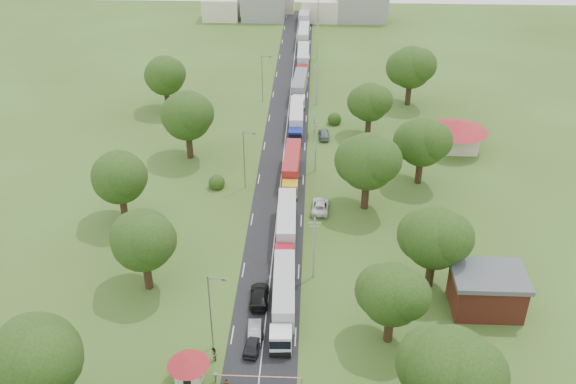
# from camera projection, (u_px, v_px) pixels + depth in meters

# --- Properties ---
(ground) EXTENTS (260.00, 260.00, 0.00)m
(ground) POSITION_uv_depth(u_px,v_px,m) (274.00, 244.00, 88.30)
(ground) COLOR #334918
(ground) RESTS_ON ground
(road) EXTENTS (8.00, 200.00, 0.04)m
(road) POSITION_uv_depth(u_px,v_px,m) (282.00, 174.00, 105.46)
(road) COLOR black
(road) RESTS_ON ground
(boom_barrier) EXTENTS (9.22, 0.35, 1.18)m
(boom_barrier) POSITION_uv_depth(u_px,v_px,m) (245.00, 377.00, 66.44)
(boom_barrier) COLOR slate
(boom_barrier) RESTS_ON ground
(guard_booth) EXTENTS (4.40, 4.40, 3.45)m
(guard_booth) POSITION_uv_depth(u_px,v_px,m) (189.00, 366.00, 66.02)
(guard_booth) COLOR beige
(guard_booth) RESTS_ON ground
(info_sign) EXTENTS (0.12, 3.10, 4.10)m
(info_sign) POSITION_uv_depth(u_px,v_px,m) (314.00, 120.00, 116.60)
(info_sign) COLOR slate
(info_sign) RESTS_ON ground
(pole_1) EXTENTS (1.60, 0.24, 9.00)m
(pole_1) POSITION_uv_depth(u_px,v_px,m) (314.00, 247.00, 79.68)
(pole_1) COLOR gray
(pole_1) RESTS_ON ground
(pole_2) EXTENTS (1.60, 0.24, 9.00)m
(pole_2) POSITION_uv_depth(u_px,v_px,m) (316.00, 146.00, 103.71)
(pole_2) COLOR gray
(pole_2) RESTS_ON ground
(pole_3) EXTENTS (1.60, 0.24, 9.00)m
(pole_3) POSITION_uv_depth(u_px,v_px,m) (317.00, 83.00, 127.74)
(pole_3) COLOR gray
(pole_3) RESTS_ON ground
(pole_4) EXTENTS (1.60, 0.24, 9.00)m
(pole_4) POSITION_uv_depth(u_px,v_px,m) (318.00, 40.00, 151.77)
(pole_4) COLOR gray
(pole_4) RESTS_ON ground
(pole_5) EXTENTS (1.60, 0.24, 9.00)m
(pole_5) POSITION_uv_depth(u_px,v_px,m) (318.00, 8.00, 175.80)
(pole_5) COLOR gray
(pole_5) RESTS_ON ground
(lamp_0) EXTENTS (2.03, 0.22, 10.00)m
(lamp_0) POSITION_uv_depth(u_px,v_px,m) (212.00, 309.00, 68.50)
(lamp_0) COLOR slate
(lamp_0) RESTS_ON ground
(lamp_1) EXTENTS (2.03, 0.22, 10.00)m
(lamp_1) POSITION_uv_depth(u_px,v_px,m) (245.00, 157.00, 98.54)
(lamp_1) COLOR slate
(lamp_1) RESTS_ON ground
(lamp_2) EXTENTS (2.03, 0.22, 10.00)m
(lamp_2) POSITION_uv_depth(u_px,v_px,m) (263.00, 76.00, 128.57)
(lamp_2) COLOR slate
(lamp_2) RESTS_ON ground
(tree_1) EXTENTS (9.60, 9.60, 12.05)m
(tree_1) POSITION_uv_depth(u_px,v_px,m) (450.00, 370.00, 57.99)
(tree_1) COLOR #382616
(tree_1) RESTS_ON ground
(tree_2) EXTENTS (8.00, 8.00, 10.10)m
(tree_2) POSITION_uv_depth(u_px,v_px,m) (392.00, 294.00, 69.06)
(tree_2) COLOR #382616
(tree_2) RESTS_ON ground
(tree_3) EXTENTS (8.80, 8.80, 11.07)m
(tree_3) POSITION_uv_depth(u_px,v_px,m) (435.00, 237.00, 77.10)
(tree_3) COLOR #382616
(tree_3) RESTS_ON ground
(tree_4) EXTENTS (9.60, 9.60, 12.05)m
(tree_4) POSITION_uv_depth(u_px,v_px,m) (367.00, 161.00, 92.51)
(tree_4) COLOR #382616
(tree_4) RESTS_ON ground
(tree_5) EXTENTS (8.80, 8.80, 11.07)m
(tree_5) POSITION_uv_depth(u_px,v_px,m) (422.00, 142.00, 99.34)
(tree_5) COLOR #382616
(tree_5) RESTS_ON ground
(tree_6) EXTENTS (8.00, 8.00, 10.10)m
(tree_6) POSITION_uv_depth(u_px,v_px,m) (370.00, 102.00, 114.50)
(tree_6) COLOR #382616
(tree_6) RESTS_ON ground
(tree_7) EXTENTS (9.60, 9.60, 12.05)m
(tree_7) POSITION_uv_depth(u_px,v_px,m) (411.00, 67.00, 126.41)
(tree_7) COLOR #382616
(tree_7) RESTS_ON ground
(tree_9) EXTENTS (9.60, 9.60, 12.05)m
(tree_9) POSITION_uv_depth(u_px,v_px,m) (37.00, 356.00, 59.45)
(tree_9) COLOR #382616
(tree_9) RESTS_ON ground
(tree_10) EXTENTS (8.80, 8.80, 11.07)m
(tree_10) POSITION_uv_depth(u_px,v_px,m) (143.00, 239.00, 76.73)
(tree_10) COLOR #382616
(tree_10) RESTS_ON ground
(tree_11) EXTENTS (8.80, 8.80, 11.07)m
(tree_11) POSITION_uv_depth(u_px,v_px,m) (119.00, 177.00, 89.87)
(tree_11) COLOR #382616
(tree_11) RESTS_ON ground
(tree_12) EXTENTS (9.60, 9.60, 12.05)m
(tree_12) POSITION_uv_depth(u_px,v_px,m) (187.00, 115.00, 106.50)
(tree_12) COLOR #382616
(tree_12) RESTS_ON ground
(tree_13) EXTENTS (8.80, 8.80, 11.07)m
(tree_13) POSITION_uv_depth(u_px,v_px,m) (165.00, 75.00, 124.28)
(tree_13) COLOR #382616
(tree_13) RESTS_ON ground
(house_brick) EXTENTS (8.60, 6.60, 5.20)m
(house_brick) POSITION_uv_depth(u_px,v_px,m) (487.00, 290.00, 75.65)
(house_brick) COLOR maroon
(house_brick) RESTS_ON ground
(house_cream) EXTENTS (10.08, 10.08, 5.80)m
(house_cream) POSITION_uv_depth(u_px,v_px,m) (457.00, 131.00, 111.03)
(house_cream) COLOR beige
(house_cream) RESTS_ON ground
(distant_town) EXTENTS (52.00, 8.00, 8.00)m
(distant_town) POSITION_uv_depth(u_px,v_px,m) (301.00, 8.00, 180.89)
(distant_town) COLOR gray
(distant_town) RESTS_ON ground
(truck_0) EXTENTS (2.94, 14.77, 4.09)m
(truck_0) POSITION_uv_depth(u_px,v_px,m) (284.00, 298.00, 75.24)
(truck_0) COLOR white
(truck_0) RESTS_ON ground
(truck_1) EXTENTS (2.81, 14.67, 4.06)m
(truck_1) POSITION_uv_depth(u_px,v_px,m) (286.00, 225.00, 88.42)
(truck_1) COLOR #A91326
(truck_1) RESTS_ON ground
(truck_2) EXTENTS (2.74, 14.31, 3.96)m
(truck_2) POSITION_uv_depth(u_px,v_px,m) (292.00, 167.00, 102.94)
(truck_2) COLOR gold
(truck_2) RESTS_ON ground
(truck_3) EXTENTS (2.60, 14.30, 3.96)m
(truck_3) POSITION_uv_depth(u_px,v_px,m) (296.00, 119.00, 119.06)
(truck_3) COLOR navy
(truck_3) RESTS_ON ground
(truck_4) EXTENTS (3.11, 14.82, 4.10)m
(truck_4) POSITION_uv_depth(u_px,v_px,m) (299.00, 88.00, 132.29)
(truck_4) COLOR silver
(truck_4) RESTS_ON ground
(truck_5) EXTENTS (2.73, 15.17, 4.21)m
(truck_5) POSITION_uv_depth(u_px,v_px,m) (303.00, 59.00, 147.29)
(truck_5) COLOR maroon
(truck_5) RESTS_ON ground
(truck_6) EXTENTS (2.74, 14.84, 4.11)m
(truck_6) POSITION_uv_depth(u_px,v_px,m) (303.00, 37.00, 162.22)
(truck_6) COLOR #215A23
(truck_6) RESTS_ON ground
(truck_7) EXTENTS (3.13, 15.45, 4.27)m
(truck_7) POSITION_uv_depth(u_px,v_px,m) (305.00, 18.00, 176.61)
(truck_7) COLOR silver
(truck_7) RESTS_ON ground
(car_lane_front) EXTENTS (2.28, 4.56, 1.49)m
(car_lane_front) POSITION_uv_depth(u_px,v_px,m) (253.00, 343.00, 70.79)
(car_lane_front) COLOR black
(car_lane_front) RESTS_ON ground
(car_lane_mid) EXTENTS (1.77, 4.29, 1.38)m
(car_lane_mid) POSITION_uv_depth(u_px,v_px,m) (255.00, 331.00, 72.54)
(car_lane_mid) COLOR #96979D
(car_lane_mid) RESTS_ON ground
(car_lane_rear) EXTENTS (2.37, 5.55, 1.60)m
(car_lane_rear) POSITION_uv_depth(u_px,v_px,m) (259.00, 296.00, 77.63)
(car_lane_rear) COLOR black
(car_lane_rear) RESTS_ON ground
(car_verge_near) EXTENTS (2.78, 5.48, 1.49)m
(car_verge_near) POSITION_uv_depth(u_px,v_px,m) (320.00, 206.00, 95.42)
(car_verge_near) COLOR silver
(car_verge_near) RESTS_ON ground
(car_verge_far) EXTENTS (2.11, 4.69, 1.57)m
(car_verge_far) POSITION_uv_depth(u_px,v_px,m) (324.00, 134.00, 116.60)
(car_verge_far) COLOR slate
(car_verge_far) RESTS_ON ground
(pedestrian_booth) EXTENTS (0.85, 0.98, 1.73)m
(pedestrian_booth) POSITION_uv_depth(u_px,v_px,m) (214.00, 355.00, 69.17)
(pedestrian_booth) COLOR gray
(pedestrian_booth) RESTS_ON ground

